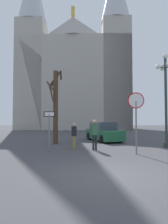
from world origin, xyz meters
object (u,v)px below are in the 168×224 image
Objects in this scene: cathedral at (75,73)px; street_lamp at (166,89)px; bare_tree at (55,104)px; one_way_arrow_sign at (49,126)px; stop_sign at (136,110)px; parked_car_near_green at (103,132)px; pedestrian_walking at (74,133)px; pedestrian_standing at (95,131)px.

street_lamp is at bearing -74.67° from cathedral.
street_lamp is 7.71m from bare_tree.
street_lamp is (7.22, 1.75, 2.33)m from one_way_arrow_sign.
stop_sign is at bearing -81.03° from cathedral.
pedestrian_walking reaches higher than parked_car_near_green.
stop_sign is 0.57× the size of bare_tree.
cathedral is 29.68m from stop_sign.
parked_car_near_green is (3.39, -21.66, -10.22)m from cathedral.
one_way_arrow_sign is at bearing -90.41° from cathedral.
street_lamp is at bearing -47.54° from parked_car_near_green.
one_way_arrow_sign is 0.48× the size of parked_car_near_green.
cathedral reaches higher than one_way_arrow_sign.
street_lamp is 6.57m from pedestrian_walking.
pedestrian_standing is (1.22, -0.50, 0.14)m from pedestrian_walking.
one_way_arrow_sign is at bearing -122.14° from parked_car_near_green.
cathedral is 5.41× the size of street_lamp.
street_lamp is (7.02, -25.62, -7.18)m from cathedral.
pedestrian_walking is (1.51, -2.58, -1.99)m from bare_tree.
cathedral is at bearing 89.06° from bare_tree.
stop_sign is at bearing -137.14° from street_lamp.
cathedral reaches higher than bare_tree.
stop_sign is at bearing -80.82° from parked_car_near_green.
cathedral is 24.99m from bare_tree.
stop_sign is at bearing -42.26° from bare_tree.
bare_tree is at bearing 165.18° from street_lamp.
one_way_arrow_sign is at bearing -139.52° from pedestrian_walking.
cathedral is at bearing 95.01° from pedestrian_standing.
one_way_arrow_sign is at bearing -87.02° from bare_tree.
parked_car_near_green is 2.59× the size of pedestrian_standing.
cathedral is 5.92× the size of bare_tree.
stop_sign is 6.53m from bare_tree.
pedestrian_standing is at bearing -22.05° from pedestrian_walking.
pedestrian_walking is (-3.30, 1.79, -1.32)m from stop_sign.
cathedral reaches higher than stop_sign.
bare_tree is (-0.19, 3.71, 1.50)m from one_way_arrow_sign.
one_way_arrow_sign is 1.41× the size of pedestrian_walking.
bare_tree is at bearing 137.74° from stop_sign.
bare_tree is at bearing 120.26° from pedestrian_walking.
stop_sign is 3.85m from street_lamp.
street_lamp is 1.09× the size of bare_tree.
parked_car_near_green is at bearing 27.93° from bare_tree.
cathedral is 10.33× the size of stop_sign.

